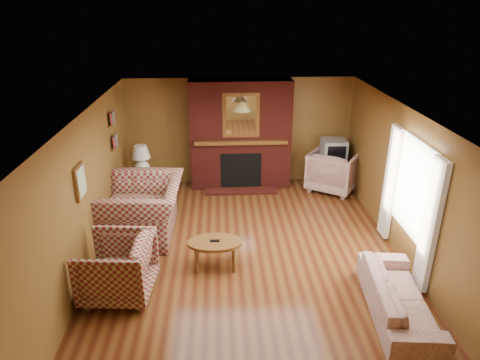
{
  "coord_description": "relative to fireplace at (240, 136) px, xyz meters",
  "views": [
    {
      "loc": [
        -0.47,
        -6.02,
        3.96
      ],
      "look_at": [
        -0.13,
        0.6,
        1.14
      ],
      "focal_mm": 32.0,
      "sensor_mm": 36.0,
      "label": 1
    }
  ],
  "objects": [
    {
      "name": "floor",
      "position": [
        0.0,
        -2.98,
        -1.18
      ],
      "size": [
        6.5,
        6.5,
        0.0
      ],
      "primitive_type": "plane",
      "color": "#49200F",
      "rests_on": "ground"
    },
    {
      "name": "ceiling",
      "position": [
        0.0,
        -2.98,
        1.22
      ],
      "size": [
        6.5,
        6.5,
        0.0
      ],
      "primitive_type": "plane",
      "rotation": [
        3.14,
        0.0,
        0.0
      ],
      "color": "silver",
      "rests_on": "wall_back"
    },
    {
      "name": "wall_back",
      "position": [
        0.0,
        0.27,
        0.02
      ],
      "size": [
        6.5,
        0.0,
        6.5
      ],
      "primitive_type": "plane",
      "rotation": [
        1.57,
        0.0,
        0.0
      ],
      "color": "brown",
      "rests_on": "floor"
    },
    {
      "name": "wall_front",
      "position": [
        0.0,
        -6.23,
        0.02
      ],
      "size": [
        6.5,
        0.0,
        6.5
      ],
      "primitive_type": "plane",
      "rotation": [
        -1.57,
        0.0,
        0.0
      ],
      "color": "brown",
      "rests_on": "floor"
    },
    {
      "name": "wall_left",
      "position": [
        -2.5,
        -2.98,
        0.02
      ],
      "size": [
        0.0,
        6.5,
        6.5
      ],
      "primitive_type": "plane",
      "rotation": [
        1.57,
        0.0,
        1.57
      ],
      "color": "brown",
      "rests_on": "floor"
    },
    {
      "name": "wall_right",
      "position": [
        2.5,
        -2.98,
        0.02
      ],
      "size": [
        0.0,
        6.5,
        6.5
      ],
      "primitive_type": "plane",
      "rotation": [
        1.57,
        0.0,
        -1.57
      ],
      "color": "brown",
      "rests_on": "floor"
    },
    {
      "name": "fireplace",
      "position": [
        0.0,
        0.0,
        0.0
      ],
      "size": [
        2.2,
        0.82,
        2.4
      ],
      "color": "#561812",
      "rests_on": "floor"
    },
    {
      "name": "window_right",
      "position": [
        2.45,
        -3.18,
        -0.06
      ],
      "size": [
        0.1,
        1.85,
        2.0
      ],
      "color": "beige",
      "rests_on": "wall_right"
    },
    {
      "name": "bookshelf",
      "position": [
        -2.44,
        -1.08,
        0.48
      ],
      "size": [
        0.09,
        0.55,
        0.71
      ],
      "color": "brown",
      "rests_on": "wall_left"
    },
    {
      "name": "botanical_print",
      "position": [
        -2.47,
        -3.28,
        0.37
      ],
      "size": [
        0.05,
        0.4,
        0.5
      ],
      "color": "brown",
      "rests_on": "wall_left"
    },
    {
      "name": "pendant_light",
      "position": [
        0.0,
        -0.68,
        0.82
      ],
      "size": [
        0.36,
        0.36,
        0.48
      ],
      "color": "black",
      "rests_on": "ceiling"
    },
    {
      "name": "plaid_loveseat",
      "position": [
        -1.85,
        -2.13,
        -0.68
      ],
      "size": [
        1.4,
        1.59,
        1.01
      ],
      "primitive_type": "imported",
      "rotation": [
        0.0,
        0.0,
        -1.59
      ],
      "color": "maroon",
      "rests_on": "floor"
    },
    {
      "name": "plaid_armchair",
      "position": [
        -1.95,
        -3.84,
        -0.73
      ],
      "size": [
        1.06,
        1.03,
        0.9
      ],
      "primitive_type": "imported",
      "rotation": [
        0.0,
        0.0,
        -1.65
      ],
      "color": "maroon",
      "rests_on": "floor"
    },
    {
      "name": "floral_sofa",
      "position": [
        1.9,
        -4.47,
        -0.91
      ],
      "size": [
        0.91,
        1.93,
        0.54
      ],
      "primitive_type": "imported",
      "rotation": [
        0.0,
        0.0,
        1.47
      ],
      "color": "beige",
      "rests_on": "floor"
    },
    {
      "name": "floral_armchair",
      "position": [
        2.04,
        -0.35,
        -0.73
      ],
      "size": [
        1.36,
        1.37,
        0.91
      ],
      "primitive_type": "imported",
      "rotation": [
        0.0,
        0.0,
        2.57
      ],
      "color": "beige",
      "rests_on": "floor"
    },
    {
      "name": "coffee_table",
      "position": [
        -0.57,
        -3.22,
        -0.78
      ],
      "size": [
        0.86,
        0.54,
        0.48
      ],
      "color": "brown",
      "rests_on": "floor"
    },
    {
      "name": "side_table",
      "position": [
        -2.1,
        -0.53,
        -0.91
      ],
      "size": [
        0.42,
        0.42,
        0.54
      ],
      "primitive_type": "cube",
      "rotation": [
        0.0,
        0.0,
        0.06
      ],
      "color": "brown",
      "rests_on": "floor"
    },
    {
      "name": "table_lamp",
      "position": [
        -2.1,
        -0.53,
        -0.29
      ],
      "size": [
        0.38,
        0.38,
        0.63
      ],
      "color": "white",
      "rests_on": "side_table"
    },
    {
      "name": "tv_stand",
      "position": [
        2.05,
        -0.18,
        -0.86
      ],
      "size": [
        0.62,
        0.57,
        0.64
      ],
      "primitive_type": "cube",
      "rotation": [
        0.0,
        0.0,
        -0.07
      ],
      "color": "black",
      "rests_on": "floor"
    },
    {
      "name": "crt_tv",
      "position": [
        2.05,
        -0.19,
        -0.3
      ],
      "size": [
        0.52,
        0.52,
        0.47
      ],
      "color": "#999CA0",
      "rests_on": "tv_stand"
    }
  ]
}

